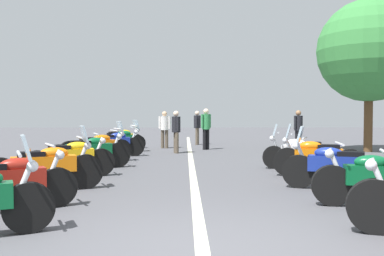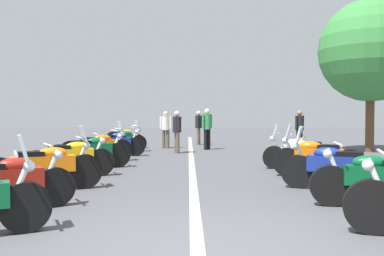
{
  "view_description": "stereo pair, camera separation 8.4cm",
  "coord_description": "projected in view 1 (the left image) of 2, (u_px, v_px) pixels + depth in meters",
  "views": [
    {
      "loc": [
        -4.24,
        0.18,
        1.45
      ],
      "look_at": [
        6.8,
        0.0,
        1.08
      ],
      "focal_mm": 39.17,
      "sensor_mm": 36.0,
      "label": 1
    },
    {
      "loc": [
        -4.24,
        0.1,
        1.45
      ],
      "look_at": [
        6.8,
        0.0,
        1.08
      ],
      "focal_mm": 39.17,
      "sensor_mm": 36.0,
      "label": 2
    }
  ],
  "objects": [
    {
      "name": "ground_plane",
      "position": [
        203.0,
        255.0,
        4.29
      ],
      "size": [
        80.0,
        80.0,
        0.0
      ],
      "primitive_type": "plane",
      "color": "#4C4C51"
    },
    {
      "name": "motorcycle_right_row_4",
      "position": [
        301.0,
        152.0,
        10.93
      ],
      "size": [
        0.78,
        2.06,
        1.19
      ],
      "rotation": [
        0.0,
        0.0,
        1.38
      ],
      "color": "black",
      "rests_on": "ground_plane"
    },
    {
      "name": "bystander_3",
      "position": [
        206.0,
        126.0,
        16.91
      ],
      "size": [
        0.39,
        0.41,
        1.66
      ],
      "rotation": [
        0.0,
        0.0,
        3.88
      ],
      "color": "black",
      "rests_on": "ground_plane"
    },
    {
      "name": "motorcycle_right_row_3",
      "position": [
        317.0,
        156.0,
        9.58
      ],
      "size": [
        0.87,
        2.0,
        1.22
      ],
      "rotation": [
        0.0,
        0.0,
        1.29
      ],
      "color": "black",
      "rests_on": "ground_plane"
    },
    {
      "name": "bystander_2",
      "position": [
        176.0,
        129.0,
        15.39
      ],
      "size": [
        0.51,
        0.32,
        1.56
      ],
      "rotation": [
        0.0,
        0.0,
        1.86
      ],
      "color": "brown",
      "rests_on": "ground_plane"
    },
    {
      "name": "motorcycle_left_row_7",
      "position": [
        120.0,
        140.0,
        15.77
      ],
      "size": [
        1.0,
        1.9,
        1.21
      ],
      "rotation": [
        0.0,
        0.0,
        -1.16
      ],
      "color": "black",
      "rests_on": "ground_plane"
    },
    {
      "name": "motorcycle_left_row_3",
      "position": [
        70.0,
        158.0,
        9.5
      ],
      "size": [
        0.94,
        1.96,
        1.0
      ],
      "rotation": [
        0.0,
        0.0,
        -1.2
      ],
      "color": "black",
      "rests_on": "ground_plane"
    },
    {
      "name": "motorcycle_left_row_8",
      "position": [
        121.0,
        138.0,
        17.21
      ],
      "size": [
        1.08,
        1.8,
        1.19
      ],
      "rotation": [
        0.0,
        0.0,
        -1.08
      ],
      "color": "black",
      "rests_on": "ground_plane"
    },
    {
      "name": "motorcycle_right_row_1",
      "position": [
        382.0,
        178.0,
        6.46
      ],
      "size": [
        0.77,
        2.16,
        1.0
      ],
      "rotation": [
        0.0,
        0.0,
        1.39
      ],
      "color": "black",
      "rests_on": "ground_plane"
    },
    {
      "name": "bystander_4",
      "position": [
        298.0,
        127.0,
        16.59
      ],
      "size": [
        0.37,
        0.43,
        1.59
      ],
      "rotation": [
        0.0,
        0.0,
        3.84
      ],
      "color": "black",
      "rests_on": "ground_plane"
    },
    {
      "name": "bystander_1",
      "position": [
        165.0,
        127.0,
        17.58
      ],
      "size": [
        0.32,
        0.51,
        1.56
      ],
      "rotation": [
        0.0,
        0.0,
        2.86
      ],
      "color": "brown",
      "rests_on": "ground_plane"
    },
    {
      "name": "roadside_tree_0",
      "position": [
        369.0,
        51.0,
        15.85
      ],
      "size": [
        3.88,
        3.88,
        5.79
      ],
      "color": "brown",
      "rests_on": "ground_plane"
    },
    {
      "name": "bystander_0",
      "position": [
        197.0,
        125.0,
        19.6
      ],
      "size": [
        0.52,
        0.32,
        1.59
      ],
      "rotation": [
        0.0,
        0.0,
        4.52
      ],
      "color": "brown",
      "rests_on": "ground_plane"
    },
    {
      "name": "motorcycle_left_row_5",
      "position": [
        97.0,
        146.0,
        12.45
      ],
      "size": [
        1.2,
        2.01,
        1.23
      ],
      "rotation": [
        0.0,
        0.0,
        -1.07
      ],
      "color": "black",
      "rests_on": "ground_plane"
    },
    {
      "name": "motorcycle_left_row_1",
      "position": [
        6.0,
        182.0,
        6.15
      ],
      "size": [
        1.17,
        1.91,
        0.99
      ],
      "rotation": [
        0.0,
        0.0,
        -1.06
      ],
      "color": "black",
      "rests_on": "ground_plane"
    },
    {
      "name": "lane_centre_stripe",
      "position": [
        192.0,
        165.0,
        11.79
      ],
      "size": [
        28.21,
        0.16,
        0.01
      ],
      "primitive_type": "cube",
      "color": "beige",
      "rests_on": "ground_plane"
    },
    {
      "name": "motorcycle_left_row_6",
      "position": [
        113.0,
        143.0,
        14.13
      ],
      "size": [
        0.87,
        2.08,
        1.01
      ],
      "rotation": [
        0.0,
        0.0,
        -1.27
      ],
      "color": "black",
      "rests_on": "ground_plane"
    },
    {
      "name": "traffic_cone_0",
      "position": [
        30.0,
        161.0,
        10.26
      ],
      "size": [
        0.36,
        0.36,
        0.61
      ],
      "color": "orange",
      "rests_on": "ground_plane"
    },
    {
      "name": "motorcycle_left_row_4",
      "position": [
        90.0,
        151.0,
        10.96
      ],
      "size": [
        1.14,
        2.04,
        1.02
      ],
      "rotation": [
        0.0,
        0.0,
        -1.11
      ],
      "color": "black",
      "rests_on": "ground_plane"
    },
    {
      "name": "motorcycle_left_row_2",
      "position": [
        46.0,
        166.0,
        7.79
      ],
      "size": [
        1.05,
        2.06,
        1.23
      ],
      "rotation": [
        0.0,
        0.0,
        -1.16
      ],
      "color": "black",
      "rests_on": "ground_plane"
    },
    {
      "name": "motorcycle_right_row_2",
      "position": [
        336.0,
        166.0,
        7.93
      ],
      "size": [
        1.0,
        2.0,
        1.21
      ],
      "rotation": [
        0.0,
        0.0,
        1.18
      ],
      "color": "black",
      "rests_on": "ground_plane"
    }
  ]
}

